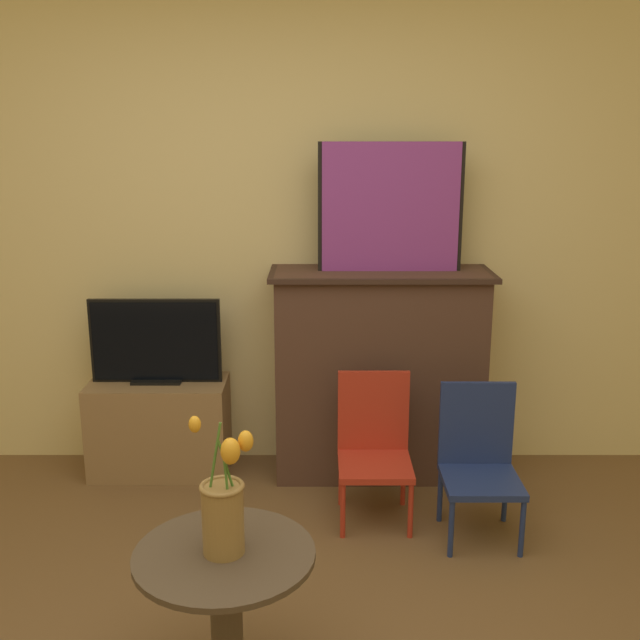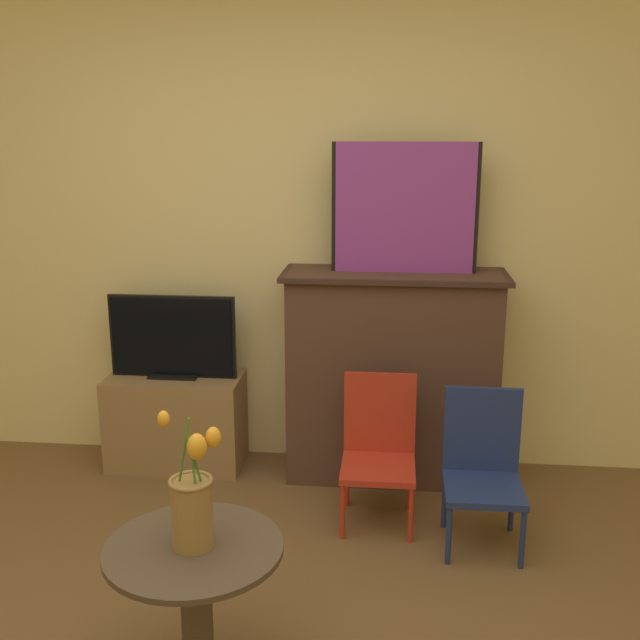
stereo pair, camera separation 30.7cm
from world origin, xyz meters
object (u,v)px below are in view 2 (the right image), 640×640
at_px(painting, 405,208).
at_px(vase_tulips, 193,503).
at_px(chair_blue, 483,465).
at_px(chair_red, 379,446).
at_px(tv_monitor, 172,338).

bearing_deg(painting, vase_tulips, -110.83).
xyz_separation_m(painting, chair_blue, (0.36, -0.62, -1.05)).
bearing_deg(chair_red, tv_monitor, 157.25).
distance_m(painting, chair_blue, 1.28).
xyz_separation_m(painting, tv_monitor, (-1.20, -0.00, -0.69)).
xyz_separation_m(painting, chair_red, (-0.09, -0.47, -1.05)).
relative_size(painting, vase_tulips, 1.61).
height_order(chair_blue, vase_tulips, vase_tulips).
bearing_deg(painting, tv_monitor, -179.84).
height_order(painting, tv_monitor, painting).
bearing_deg(vase_tulips, chair_red, 65.82).
relative_size(chair_blue, vase_tulips, 1.54).
distance_m(tv_monitor, chair_red, 1.25).
bearing_deg(vase_tulips, tv_monitor, 108.52).
relative_size(painting, chair_red, 1.05).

